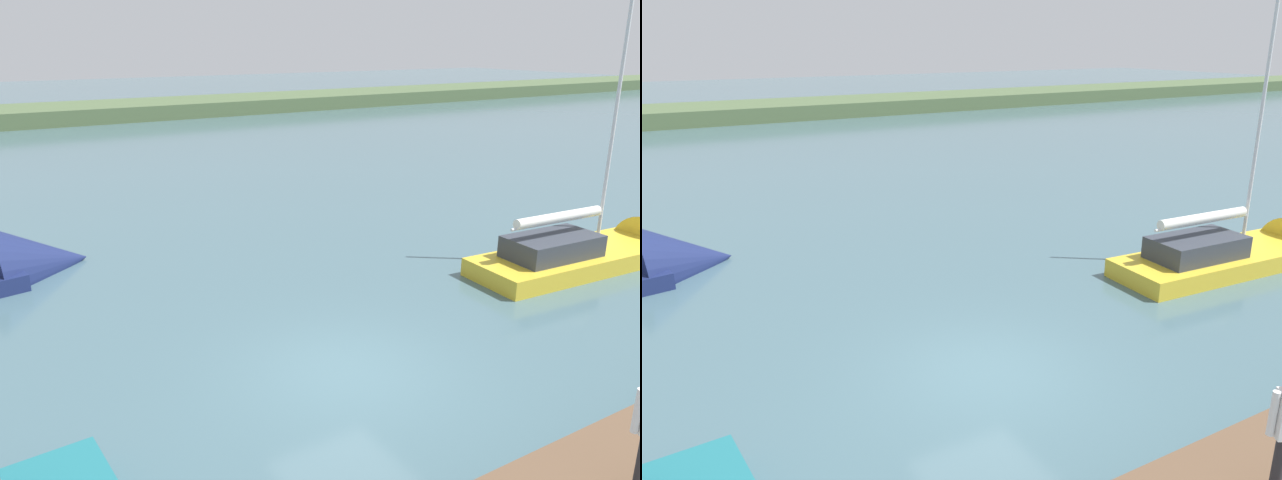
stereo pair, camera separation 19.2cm
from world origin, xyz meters
TOP-DOWN VIEW (x-y plane):
  - ground_plane at (0.00, 0.00)m, footprint 200.00×200.00m
  - far_shoreline at (0.00, -44.19)m, footprint 180.00×8.00m
  - sailboat_behind_pier at (-10.00, -1.47)m, footprint 8.06×2.51m

SIDE VIEW (x-z plane):
  - ground_plane at x=0.00m, z-range 0.00..0.00m
  - far_shoreline at x=0.00m, z-range -1.20..1.20m
  - sailboat_behind_pier at x=-10.00m, z-range -4.27..4.61m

